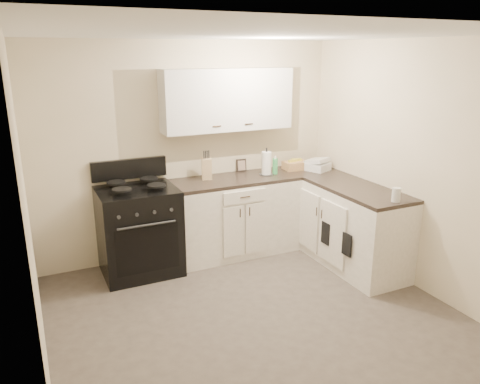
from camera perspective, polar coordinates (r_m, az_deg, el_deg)
name	(u,v)px	position (r m, az deg, el deg)	size (l,w,h in m)	color
floor	(259,320)	(4.46, 2.35, -15.38)	(3.60, 3.60, 0.00)	#473F38
ceiling	(263,34)	(3.78, 2.82, 18.70)	(3.60, 3.60, 0.00)	white
wall_back	(190,151)	(5.55, -6.17, 5.00)	(3.60, 3.60, 0.00)	beige
wall_right	(420,168)	(5.01, 21.10, 2.70)	(3.60, 3.60, 0.00)	beige
wall_left	(28,222)	(3.52, -24.40, -3.38)	(3.60, 3.60, 0.00)	beige
wall_front	(426,281)	(2.60, 21.70, -10.07)	(3.60, 3.60, 0.00)	beige
base_cabinets_back	(233,218)	(5.65, -0.83, -3.13)	(1.55, 0.60, 0.90)	white
base_cabinets_right	(339,221)	(5.65, 11.96, -3.50)	(0.60, 1.90, 0.90)	white
countertop_back	(233,180)	(5.51, -0.85, 1.47)	(1.55, 0.60, 0.04)	black
countertop_right	(341,183)	(5.51, 12.25, 1.09)	(0.60, 1.90, 0.04)	black
upper_cabinets	(227,100)	(5.47, -1.55, 11.18)	(1.55, 0.30, 0.70)	silver
stove	(139,233)	(5.28, -12.20, -4.86)	(0.83, 0.71, 1.01)	black
knife_block	(207,169)	(5.45, -4.08, 2.84)	(0.11, 0.10, 0.25)	tan
paper_towel	(266,163)	(5.64, 3.24, 3.50)	(0.12, 0.12, 0.28)	white
soap_bottle	(275,166)	(5.70, 4.30, 3.15)	(0.06, 0.06, 0.19)	#41A95A
picture_frame	(241,165)	(5.80, 0.17, 3.27)	(0.12, 0.02, 0.16)	black
wicker_basket	(296,165)	(5.96, 6.79, 3.24)	(0.30, 0.20, 0.10)	tan
countertop_grill	(318,167)	(5.95, 9.48, 3.07)	(0.26, 0.24, 0.09)	white
glass_jar	(396,195)	(4.88, 18.50, -0.32)	(0.08, 0.08, 0.14)	silver
oven_mitt_near	(347,245)	(5.06, 12.89, -6.28)	(0.02, 0.14, 0.24)	black
oven_mitt_far	(326,233)	(5.33, 10.41, -4.98)	(0.02, 0.15, 0.25)	black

